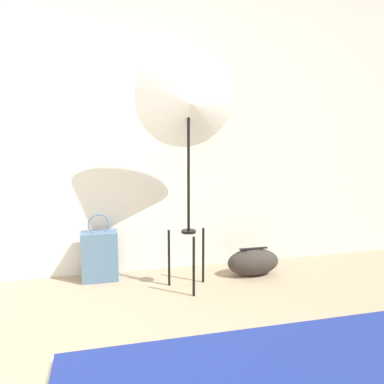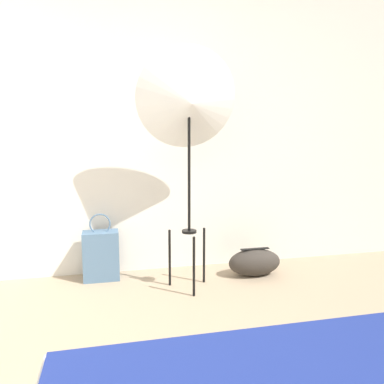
# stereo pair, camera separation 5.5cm
# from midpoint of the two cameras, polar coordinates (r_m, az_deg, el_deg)

# --- Properties ---
(wall_back) EXTENTS (8.00, 0.05, 2.60)m
(wall_back) POSITION_cam_midpoint_polar(r_m,az_deg,el_deg) (3.31, -8.71, 10.14)
(wall_back) COLOR silver
(wall_back) RESTS_ON ground_plane
(photo_umbrella) EXTENTS (0.79, 0.42, 1.86)m
(photo_umbrella) POSITION_cam_midpoint_polar(r_m,az_deg,el_deg) (2.86, -1.12, 13.54)
(photo_umbrella) COLOR black
(photo_umbrella) RESTS_ON ground_plane
(tote_bag) EXTENTS (0.29, 0.17, 0.57)m
(tote_bag) POSITION_cam_midpoint_polar(r_m,az_deg,el_deg) (3.27, -14.36, -9.37)
(tote_bag) COLOR slate
(tote_bag) RESTS_ON ground_plane
(duffel_bag) EXTENTS (0.46, 0.23, 0.24)m
(duffel_bag) POSITION_cam_midpoint_polar(r_m,az_deg,el_deg) (3.34, 8.83, -10.48)
(duffel_bag) COLOR #332D28
(duffel_bag) RESTS_ON ground_plane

